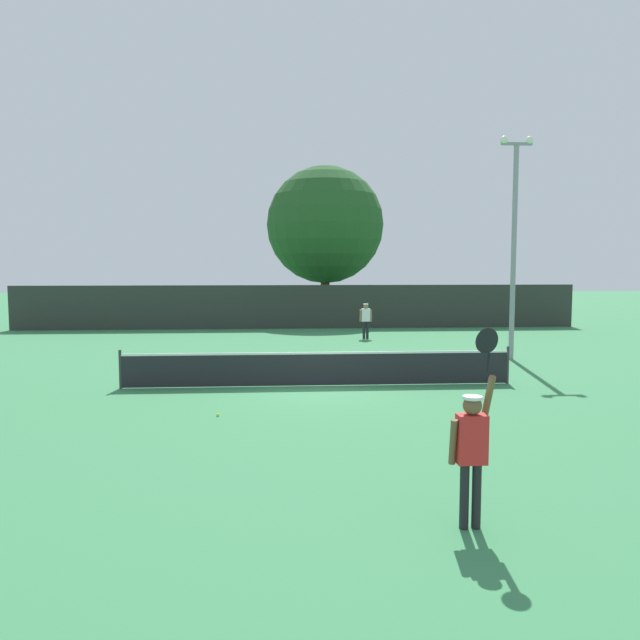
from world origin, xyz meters
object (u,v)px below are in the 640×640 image
at_px(large_tree, 325,225).
at_px(parked_car_far, 448,304).
at_px(tennis_ball, 218,415).
at_px(player_receiving, 366,317).
at_px(light_pole, 514,233).
at_px(parked_car_mid, 399,305).
at_px(player_serving, 472,441).
at_px(parked_car_near, 332,306).

height_order(large_tree, parked_car_far, large_tree).
bearing_deg(tennis_ball, player_receiving, 69.44).
bearing_deg(light_pole, parked_car_mid, 91.51).
relative_size(player_receiving, tennis_ball, 23.64).
distance_m(player_serving, light_pole, 15.56).
height_order(tennis_ball, parked_car_near, parked_car_near).
xyz_separation_m(player_receiving, parked_car_far, (7.33, 12.48, -0.20)).
xyz_separation_m(parked_car_near, parked_car_far, (7.91, 1.12, 0.00)).
xyz_separation_m(player_serving, player_receiving, (1.56, 20.57, -0.17)).
height_order(player_serving, parked_car_mid, player_serving).
bearing_deg(parked_car_far, light_pole, -106.51).
bearing_deg(player_serving, parked_car_mid, 80.47).
xyz_separation_m(player_receiving, light_pole, (4.33, -6.56, 3.51)).
bearing_deg(player_receiving, parked_car_far, -120.42).
bearing_deg(parked_car_mid, large_tree, -170.20).
bearing_deg(large_tree, player_serving, -90.92).
bearing_deg(tennis_ball, light_pole, 38.76).
relative_size(large_tree, parked_car_near, 2.13).
bearing_deg(parked_car_far, player_serving, -112.62).
relative_size(player_serving, parked_car_far, 0.59).
height_order(light_pole, large_tree, large_tree).
bearing_deg(parked_car_mid, player_serving, -102.22).
xyz_separation_m(player_serving, tennis_ball, (-3.83, 6.21, -1.12)).
xyz_separation_m(player_receiving, parked_car_mid, (3.85, 11.66, -0.20)).
distance_m(player_receiving, parked_car_far, 14.47).
bearing_deg(light_pole, parked_car_near, 105.35).
distance_m(player_receiving, large_tree, 11.68).
bearing_deg(player_serving, parked_car_far, 74.95).
distance_m(tennis_ball, parked_car_far, 29.71).
bearing_deg(tennis_ball, parked_car_mid, 70.45).
xyz_separation_m(tennis_ball, parked_car_far, (12.71, 26.85, 0.74)).
bearing_deg(player_serving, parked_car_near, 88.26).
relative_size(player_serving, large_tree, 0.27).
distance_m(light_pole, parked_car_mid, 18.60).
distance_m(tennis_ball, parked_car_near, 26.18).
height_order(large_tree, parked_car_mid, large_tree).
height_order(player_receiving, parked_car_mid, parked_car_mid).
xyz_separation_m(light_pole, parked_car_mid, (-0.48, 18.22, -3.72)).
relative_size(player_receiving, light_pole, 0.20).
height_order(light_pole, parked_car_near, light_pole).
distance_m(light_pole, large_tree, 18.01).
height_order(parked_car_mid, parked_car_far, same).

